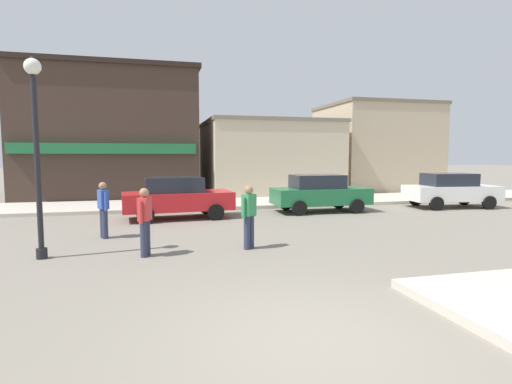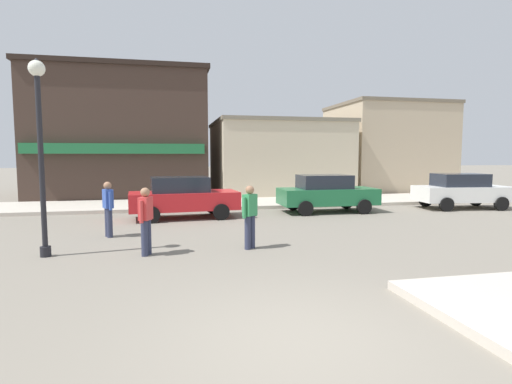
# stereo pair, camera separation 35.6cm
# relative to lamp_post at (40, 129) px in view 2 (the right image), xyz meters

# --- Properties ---
(ground_plane) EXTENTS (160.00, 160.00, 0.00)m
(ground_plane) POSITION_rel_lamp_post_xyz_m (4.52, -5.34, -2.96)
(ground_plane) COLOR gray
(kerb_far) EXTENTS (80.00, 4.00, 0.15)m
(kerb_far) POSITION_rel_lamp_post_xyz_m (4.52, 8.96, -2.88)
(kerb_far) COLOR beige
(kerb_far) RESTS_ON ground
(lamp_post) EXTENTS (0.36, 0.36, 4.54)m
(lamp_post) POSITION_rel_lamp_post_xyz_m (0.00, 0.00, 0.00)
(lamp_post) COLOR black
(lamp_post) RESTS_ON ground
(parked_car_nearest) EXTENTS (4.13, 2.13, 1.56)m
(parked_car_nearest) POSITION_rel_lamp_post_xyz_m (3.35, 5.18, -2.15)
(parked_car_nearest) COLOR red
(parked_car_nearest) RESTS_ON ground
(parked_car_second) EXTENTS (4.01, 1.91, 1.56)m
(parked_car_second) POSITION_rel_lamp_post_xyz_m (9.24, 5.55, -2.15)
(parked_car_second) COLOR #1E6B3D
(parked_car_second) RESTS_ON ground
(parked_car_third) EXTENTS (4.17, 2.22, 1.56)m
(parked_car_third) POSITION_rel_lamp_post_xyz_m (15.57, 5.37, -2.15)
(parked_car_third) COLOR white
(parked_car_third) RESTS_ON ground
(pedestrian_crossing_near) EXTENTS (0.47, 0.43, 1.61)m
(pedestrian_crossing_near) POSITION_rel_lamp_post_xyz_m (4.83, -0.22, -2.09)
(pedestrian_crossing_near) COLOR #2D334C
(pedestrian_crossing_near) RESTS_ON ground
(pedestrian_crossing_far) EXTENTS (0.35, 0.54, 1.61)m
(pedestrian_crossing_far) POSITION_rel_lamp_post_xyz_m (1.12, 2.06, -2.09)
(pedestrian_crossing_far) COLOR #2D334C
(pedestrian_crossing_far) RESTS_ON ground
(pedestrian_kerb_side) EXTENTS (0.34, 0.54, 1.61)m
(pedestrian_kerb_side) POSITION_rel_lamp_post_xyz_m (2.30, -0.36, -2.09)
(pedestrian_kerb_side) COLOR #2D334C
(pedestrian_kerb_side) RESTS_ON ground
(building_corner_shop) EXTENTS (9.39, 9.42, 7.05)m
(building_corner_shop) POSITION_rel_lamp_post_xyz_m (0.29, 15.42, 0.57)
(building_corner_shop) COLOR #3D2D26
(building_corner_shop) RESTS_ON ground
(building_storefront_left_near) EXTENTS (7.69, 7.16, 4.42)m
(building_storefront_left_near) POSITION_rel_lamp_post_xyz_m (9.36, 14.03, -0.75)
(building_storefront_left_near) COLOR beige
(building_storefront_left_near) RESTS_ON ground
(building_storefront_left_mid) EXTENTS (6.75, 6.17, 5.72)m
(building_storefront_left_mid) POSITION_rel_lamp_post_xyz_m (17.00, 14.29, -0.09)
(building_storefront_left_mid) COLOR tan
(building_storefront_left_mid) RESTS_ON ground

